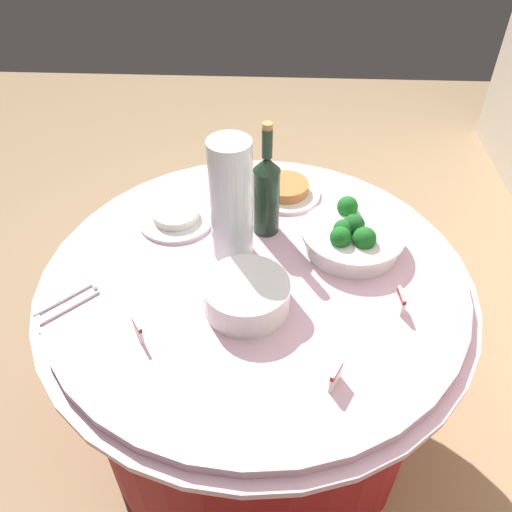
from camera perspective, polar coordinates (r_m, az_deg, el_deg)
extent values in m
plane|color=#9E7F5B|center=(1.97, 0.00, -17.43)|extent=(6.00, 6.00, 0.00)
cylinder|color=maroon|center=(1.68, 0.00, -11.40)|extent=(1.01, 1.01, 0.69)
cylinder|color=#E0B2C6|center=(1.41, 0.00, -2.73)|extent=(1.16, 1.16, 0.02)
cylinder|color=#E0B2C6|center=(1.39, 0.00, -1.99)|extent=(1.10, 1.10, 0.03)
cylinder|color=white|center=(1.46, 10.37, 1.64)|extent=(0.26, 0.26, 0.05)
cylinder|color=white|center=(1.44, 10.51, 2.59)|extent=(0.28, 0.28, 0.01)
sphere|color=#19641E|center=(1.38, 9.19, 2.05)|extent=(0.06, 0.06, 0.06)
sphere|color=#19601E|center=(1.39, 11.72, 1.87)|extent=(0.06, 0.06, 0.06)
sphere|color=#19661E|center=(1.49, 9.93, 5.33)|extent=(0.06, 0.06, 0.06)
sphere|color=#19781E|center=(1.44, 10.11, 3.40)|extent=(0.04, 0.04, 0.04)
sphere|color=#19541E|center=(1.42, 10.63, 3.38)|extent=(0.06, 0.06, 0.06)
sphere|color=#195F1E|center=(1.41, 9.46, 2.91)|extent=(0.05, 0.05, 0.05)
cylinder|color=white|center=(1.29, -1.04, -5.39)|extent=(0.21, 0.21, 0.01)
cylinder|color=white|center=(1.28, -1.04, -5.09)|extent=(0.21, 0.21, 0.01)
cylinder|color=white|center=(1.27, -1.05, -4.78)|extent=(0.21, 0.21, 0.01)
cylinder|color=white|center=(1.27, -1.05, -4.47)|extent=(0.21, 0.21, 0.01)
cylinder|color=white|center=(1.26, -1.06, -4.15)|extent=(0.21, 0.21, 0.01)
cylinder|color=white|center=(1.25, -1.06, -3.83)|extent=(0.21, 0.21, 0.01)
cylinder|color=white|center=(1.24, -1.07, -3.51)|extent=(0.21, 0.21, 0.01)
cylinder|color=white|center=(1.24, -1.07, -3.19)|extent=(0.21, 0.21, 0.01)
cylinder|color=#1A2F1E|center=(1.45, 1.13, 5.98)|extent=(0.07, 0.07, 0.20)
cone|color=#1A2F1E|center=(1.39, 1.20, 10.01)|extent=(0.07, 0.07, 0.04)
cylinder|color=#1A2F1E|center=(1.36, 1.23, 12.16)|extent=(0.03, 0.03, 0.08)
cylinder|color=#B2844C|center=(1.33, 1.26, 13.96)|extent=(0.03, 0.03, 0.02)
cylinder|color=silver|center=(1.34, -2.72, 6.03)|extent=(0.11, 0.11, 0.34)
sphere|color=#E5B26B|center=(1.40, -2.62, 1.21)|extent=(0.06, 0.06, 0.06)
sphere|color=#E5B26B|center=(1.42, -1.79, 2.01)|extent=(0.06, 0.06, 0.06)
sphere|color=#E5B26B|center=(1.43, -3.25, 2.05)|extent=(0.06, 0.06, 0.06)
sphere|color=#72C64C|center=(1.37, -2.18, 2.99)|extent=(0.06, 0.06, 0.06)
sphere|color=#72C64C|center=(1.40, -2.18, 3.92)|extent=(0.06, 0.06, 0.06)
sphere|color=#72C64C|center=(1.38, -3.49, 3.43)|extent=(0.06, 0.06, 0.06)
sphere|color=red|center=(1.34, -1.88, 5.01)|extent=(0.06, 0.06, 0.06)
sphere|color=red|center=(1.37, -2.75, 5.74)|extent=(0.06, 0.06, 0.06)
sphere|color=red|center=(1.34, -3.44, 4.90)|extent=(0.06, 0.06, 0.06)
sphere|color=#E5B26B|center=(1.32, -1.85, 7.17)|extent=(0.06, 0.06, 0.06)
sphere|color=#E5B26B|center=(1.33, -3.33, 7.46)|extent=(0.06, 0.06, 0.06)
sphere|color=#E5B26B|center=(1.30, -3.11, 6.58)|extent=(0.06, 0.06, 0.06)
sphere|color=#72C64C|center=(1.30, -2.15, 9.38)|extent=(0.06, 0.06, 0.06)
sphere|color=#72C64C|center=(1.30, -3.74, 9.14)|extent=(0.06, 0.06, 0.06)
sphere|color=#72C64C|center=(1.27, -2.63, 8.53)|extent=(0.06, 0.06, 0.06)
cylinder|color=silver|center=(1.36, -19.56, -5.31)|extent=(0.12, 0.12, 0.01)
cylinder|color=silver|center=(1.39, -20.24, -4.49)|extent=(0.12, 0.12, 0.01)
sphere|color=silver|center=(1.39, -17.06, -3.34)|extent=(0.01, 0.01, 0.01)
cylinder|color=white|center=(1.56, -8.66, 3.98)|extent=(0.22, 0.22, 0.01)
cylinder|color=white|center=(1.55, -8.73, 4.54)|extent=(0.14, 0.14, 0.03)
cylinder|color=white|center=(1.65, 3.20, 6.89)|extent=(0.22, 0.22, 0.01)
cylinder|color=#B77038|center=(1.64, 3.22, 7.51)|extent=(0.14, 0.14, 0.03)
cube|color=white|center=(1.14, 8.67, -12.83)|extent=(0.05, 0.03, 0.05)
cube|color=maroon|center=(1.13, 8.76, -12.32)|extent=(0.05, 0.03, 0.01)
cube|color=white|center=(1.31, 15.43, -4.75)|extent=(0.05, 0.01, 0.05)
cube|color=maroon|center=(1.30, 15.56, -4.22)|extent=(0.05, 0.01, 0.01)
cube|color=white|center=(1.24, -12.75, -7.79)|extent=(0.05, 0.03, 0.05)
cube|color=maroon|center=(1.22, -12.87, -7.25)|extent=(0.05, 0.03, 0.01)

